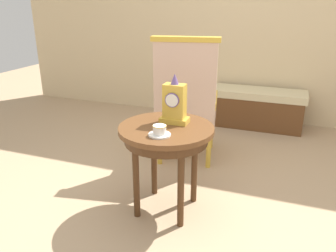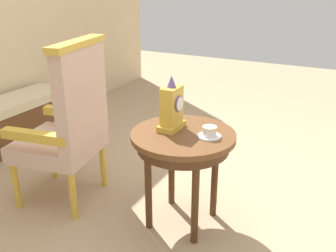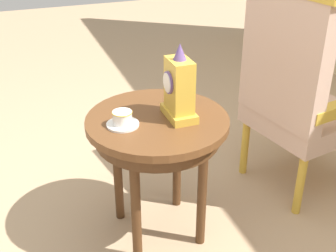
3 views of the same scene
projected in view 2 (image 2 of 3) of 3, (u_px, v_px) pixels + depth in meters
ground_plane at (187, 212)px, 2.55m from camera, size 10.00×10.00×0.00m
side_table at (183, 145)px, 2.26m from camera, size 0.64×0.64×0.63m
teacup_left at (209, 132)px, 2.16m from camera, size 0.14×0.14×0.07m
mantel_clock at (172, 108)px, 2.24m from camera, size 0.19×0.11×0.34m
armchair at (69, 122)px, 2.50m from camera, size 0.63×0.62×1.14m
window_bench at (14, 121)px, 3.54m from camera, size 1.12×0.40×0.44m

